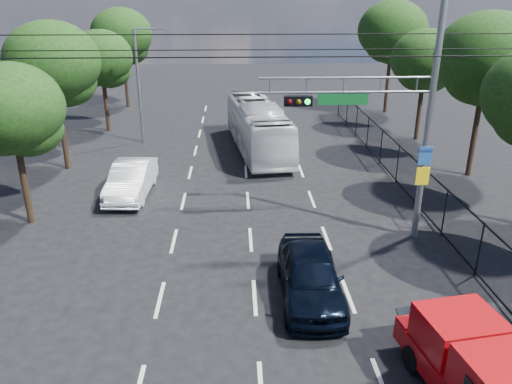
{
  "coord_description": "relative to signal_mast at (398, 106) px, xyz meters",
  "views": [
    {
      "loc": [
        -0.52,
        -9.47,
        9.01
      ],
      "look_at": [
        0.13,
        6.02,
        2.8
      ],
      "focal_mm": 35.0,
      "sensor_mm": 36.0,
      "label": 1
    }
  ],
  "objects": [
    {
      "name": "white_bus",
      "position": [
        -4.45,
        11.99,
        -3.78
      ],
      "size": [
        3.79,
        10.72,
        2.92
      ],
      "primitive_type": "imported",
      "rotation": [
        0.0,
        0.0,
        0.13
      ],
      "color": "silver",
      "rests_on": "ground"
    },
    {
      "name": "lane_markings",
      "position": [
        -5.28,
        6.01,
        -5.24
      ],
      "size": [
        6.12,
        38.0,
        0.01
      ],
      "color": "beige",
      "rests_on": "ground"
    },
    {
      "name": "tree_left_c",
      "position": [
        -15.07,
        9.03,
        0.15
      ],
      "size": [
        4.8,
        4.8,
        7.8
      ],
      "color": "black",
      "rests_on": "ground"
    },
    {
      "name": "tree_right_c",
      "position": [
        6.53,
        7.03,
        0.49
      ],
      "size": [
        5.1,
        5.1,
        8.29
      ],
      "color": "black",
      "rests_on": "ground"
    },
    {
      "name": "tree_left_b",
      "position": [
        -14.47,
        2.03,
        -0.66
      ],
      "size": [
        4.08,
        4.08,
        6.63
      ],
      "color": "black",
      "rests_on": "ground"
    },
    {
      "name": "tree_right_d",
      "position": [
        6.13,
        14.03,
        -0.39
      ],
      "size": [
        4.32,
        4.32,
        7.02
      ],
      "color": "black",
      "rests_on": "ground"
    },
    {
      "name": "fence_right",
      "position": [
        2.32,
        4.18,
        -4.21
      ],
      "size": [
        0.06,
        34.03,
        2.0
      ],
      "color": "black",
      "rests_on": "ground"
    },
    {
      "name": "utility_wires",
      "position": [
        -5.28,
        0.84,
        1.99
      ],
      "size": [
        22.0,
        5.04,
        0.74
      ],
      "color": "black",
      "rests_on": "ground"
    },
    {
      "name": "signal_mast",
      "position": [
        0.0,
        0.0,
        0.0
      ],
      "size": [
        6.43,
        0.39,
        9.5
      ],
      "color": "slate",
      "rests_on": "ground"
    },
    {
      "name": "tree_right_e",
      "position": [
        6.33,
        22.03,
        0.69
      ],
      "size": [
        5.28,
        5.28,
        8.58
      ],
      "color": "black",
      "rests_on": "ground"
    },
    {
      "name": "navy_hatchback",
      "position": [
        -3.54,
        -4.04,
        -4.44
      ],
      "size": [
        1.96,
        4.72,
        1.6
      ],
      "primitive_type": "imported",
      "rotation": [
        0.0,
        0.0,
        -0.01
      ],
      "color": "black",
      "rests_on": "ground"
    },
    {
      "name": "red_pickup",
      "position": [
        -0.27,
        -8.96,
        -4.19
      ],
      "size": [
        2.69,
        5.49,
        1.96
      ],
      "color": "black",
      "rests_on": "ground"
    },
    {
      "name": "streetlight_left",
      "position": [
        -11.62,
        14.01,
        -1.3
      ],
      "size": [
        2.09,
        0.22,
        7.08
      ],
      "color": "slate",
      "rests_on": "ground"
    },
    {
      "name": "tree_left_e",
      "position": [
        -14.87,
        25.03,
        0.29
      ],
      "size": [
        4.92,
        4.92,
        7.99
      ],
      "color": "black",
      "rests_on": "ground"
    },
    {
      "name": "white_van",
      "position": [
        -10.78,
        4.89,
        -4.45
      ],
      "size": [
        1.86,
        4.86,
        1.58
      ],
      "primitive_type": "imported",
      "rotation": [
        0.0,
        0.0,
        -0.04
      ],
      "color": "white",
      "rests_on": "ground"
    },
    {
      "name": "tree_left_d",
      "position": [
        -14.67,
        17.03,
        -0.52
      ],
      "size": [
        4.2,
        4.2,
        6.83
      ],
      "color": "black",
      "rests_on": "ground"
    }
  ]
}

